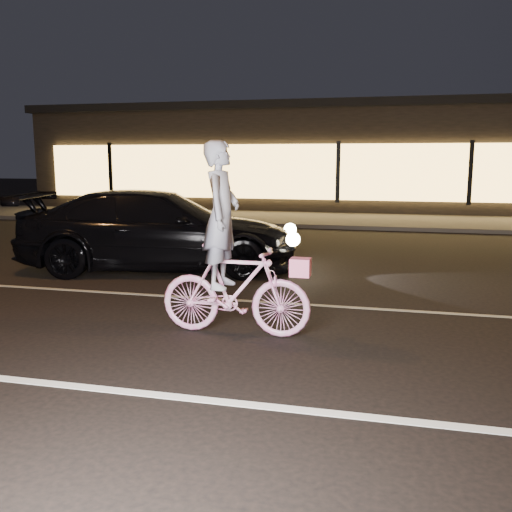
# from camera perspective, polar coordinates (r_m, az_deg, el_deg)

# --- Properties ---
(ground) EXTENTS (90.00, 90.00, 0.00)m
(ground) POSITION_cam_1_polar(r_m,az_deg,el_deg) (6.70, -5.19, -8.65)
(ground) COLOR black
(ground) RESTS_ON ground
(lane_stripe_near) EXTENTS (60.00, 0.12, 0.01)m
(lane_stripe_near) POSITION_cam_1_polar(r_m,az_deg,el_deg) (5.39, -10.53, -13.42)
(lane_stripe_near) COLOR silver
(lane_stripe_near) RESTS_ON ground
(lane_stripe_far) EXTENTS (60.00, 0.10, 0.01)m
(lane_stripe_far) POSITION_cam_1_polar(r_m,az_deg,el_deg) (8.53, -0.81, -4.52)
(lane_stripe_far) COLOR gray
(lane_stripe_far) RESTS_ON ground
(sidewalk) EXTENTS (30.00, 4.00, 0.12)m
(sidewalk) POSITION_cam_1_polar(r_m,az_deg,el_deg) (19.22, 7.54, 3.59)
(sidewalk) COLOR #383533
(sidewalk) RESTS_ON ground
(storefront) EXTENTS (25.40, 8.42, 4.20)m
(storefront) POSITION_cam_1_polar(r_m,az_deg,el_deg) (25.05, 9.20, 9.77)
(storefront) COLOR black
(storefront) RESTS_ON ground
(cyclist) EXTENTS (1.84, 0.63, 2.32)m
(cyclist) POSITION_cam_1_polar(r_m,az_deg,el_deg) (6.80, -2.48, -1.15)
(cyclist) COLOR #E73F9E
(cyclist) RESTS_ON ground
(sedan) EXTENTS (5.54, 3.20, 1.51)m
(sedan) POSITION_cam_1_polar(r_m,az_deg,el_deg) (10.95, -9.62, 2.54)
(sedan) COLOR black
(sedan) RESTS_ON ground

